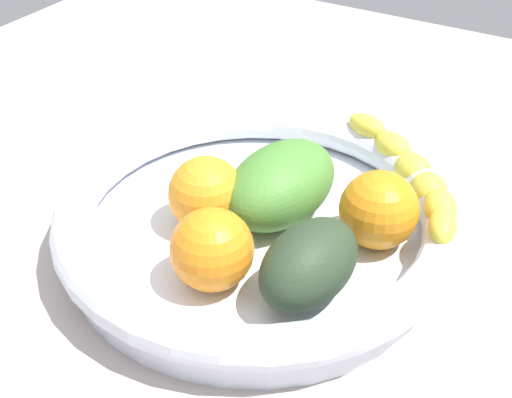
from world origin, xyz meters
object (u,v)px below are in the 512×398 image
(fruit_bowl, at_px, (256,221))
(orange_mid_right, at_px, (379,210))
(banana_draped_left, at_px, (414,177))
(mango_green, at_px, (281,184))
(orange_front, at_px, (206,194))
(avocado_dark, at_px, (309,264))
(orange_mid_left, at_px, (212,249))

(fruit_bowl, relative_size, orange_mid_right, 5.23)
(banana_draped_left, height_order, mango_green, mango_green)
(banana_draped_left, xyz_separation_m, orange_front, (-0.14, -0.13, 0.01))
(banana_draped_left, relative_size, avocado_dark, 1.62)
(banana_draped_left, bearing_deg, orange_mid_left, -117.30)
(mango_green, bearing_deg, avocado_dark, -49.32)
(fruit_bowl, height_order, orange_front, orange_front)
(orange_front, height_order, mango_green, same)
(orange_mid_left, bearing_deg, mango_green, 88.78)
(fruit_bowl, distance_m, mango_green, 0.04)
(orange_front, bearing_deg, avocado_dark, -16.50)
(banana_draped_left, relative_size, orange_mid_left, 2.39)
(banana_draped_left, bearing_deg, avocado_dark, -98.79)
(banana_draped_left, height_order, avocado_dark, avocado_dark)
(orange_mid_left, height_order, orange_mid_right, same)
(orange_front, distance_m, avocado_dark, 0.12)
(orange_front, distance_m, orange_mid_left, 0.08)
(orange_mid_right, xyz_separation_m, mango_green, (-0.09, -0.01, -0.00))
(banana_draped_left, height_order, orange_mid_left, orange_mid_left)
(banana_draped_left, distance_m, mango_green, 0.12)
(avocado_dark, distance_m, mango_green, 0.11)
(fruit_bowl, xyz_separation_m, banana_draped_left, (0.10, 0.11, 0.02))
(orange_mid_right, xyz_separation_m, avocado_dark, (-0.02, -0.09, -0.00))
(orange_mid_left, distance_m, orange_mid_right, 0.15)
(orange_mid_left, bearing_deg, orange_mid_right, 51.42)
(avocado_dark, relative_size, mango_green, 0.79)
(orange_mid_right, height_order, mango_green, same)
(fruit_bowl, relative_size, orange_front, 5.30)
(mango_green, bearing_deg, orange_mid_left, -91.22)
(orange_front, relative_size, orange_mid_right, 0.99)
(orange_mid_left, relative_size, avocado_dark, 0.68)
(fruit_bowl, distance_m, orange_mid_left, 0.08)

